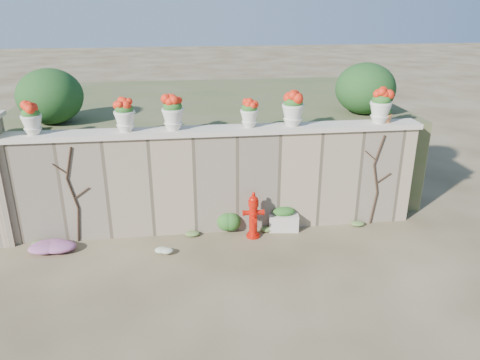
{
  "coord_description": "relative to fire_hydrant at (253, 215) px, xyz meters",
  "views": [
    {
      "loc": [
        -0.64,
        -6.75,
        4.4
      ],
      "look_at": [
        0.43,
        1.4,
        1.18
      ],
      "focal_mm": 35.0,
      "sensor_mm": 36.0,
      "label": 1
    }
  ],
  "objects": [
    {
      "name": "back_shrub_right",
      "position": [
        2.72,
        1.68,
        2.07
      ],
      "size": [
        1.3,
        1.3,
        1.1
      ],
      "primitive_type": "ellipsoid",
      "color": "#143814",
      "rests_on": "raised_fill"
    },
    {
      "name": "wall_cap",
      "position": [
        -0.68,
        0.48,
        1.57
      ],
      "size": [
        8.1,
        0.52,
        0.1
      ],
      "primitive_type": "cube",
      "color": "beige",
      "rests_on": "stone_wall"
    },
    {
      "name": "terracotta_pot",
      "position": [
        2.7,
        0.48,
        1.75
      ],
      "size": [
        0.23,
        0.23,
        0.28
      ],
      "color": "#B46537",
      "rests_on": "wall_cap"
    },
    {
      "name": "urn_pot_1",
      "position": [
        -2.32,
        0.48,
        1.92
      ],
      "size": [
        0.39,
        0.39,
        0.61
      ],
      "color": "beige",
      "rests_on": "wall_cap"
    },
    {
      "name": "raised_fill",
      "position": [
        -0.68,
        3.68,
        0.52
      ],
      "size": [
        9.0,
        6.0,
        2.0
      ],
      "primitive_type": "cube",
      "color": "#384C23",
      "rests_on": "ground"
    },
    {
      "name": "urn_pot_4",
      "position": [
        0.82,
        0.48,
        1.95
      ],
      "size": [
        0.42,
        0.42,
        0.66
      ],
      "color": "beige",
      "rests_on": "wall_cap"
    },
    {
      "name": "back_shrub_left",
      "position": [
        -3.88,
        1.68,
        2.07
      ],
      "size": [
        1.3,
        1.3,
        1.1
      ],
      "primitive_type": "ellipsoid",
      "color": "#143814",
      "rests_on": "raised_fill"
    },
    {
      "name": "vine_left",
      "position": [
        -3.36,
        0.26,
        0.52
      ],
      "size": [
        0.6,
        0.04,
        1.91
      ],
      "color": "black",
      "rests_on": "ground"
    },
    {
      "name": "green_shrub",
      "position": [
        -0.47,
        0.23,
        -0.23
      ],
      "size": [
        0.52,
        0.47,
        0.5
      ],
      "primitive_type": "ellipsoid",
      "color": "#1E5119",
      "rests_on": "ground"
    },
    {
      "name": "ground",
      "position": [
        -0.68,
        -1.32,
        -0.48
      ],
      "size": [
        80.0,
        80.0,
        0.0
      ],
      "primitive_type": "plane",
      "color": "#473B23",
      "rests_on": "ground"
    },
    {
      "name": "stone_wall",
      "position": [
        -0.68,
        0.48,
        0.52
      ],
      "size": [
        8.0,
        0.4,
        2.0
      ],
      "primitive_type": "cube",
      "color": "#998366",
      "rests_on": "ground"
    },
    {
      "name": "white_flowers",
      "position": [
        -1.74,
        -0.41,
        -0.39
      ],
      "size": [
        0.47,
        0.38,
        0.17
      ],
      "primitive_type": "ellipsoid",
      "color": "white",
      "rests_on": "ground"
    },
    {
      "name": "magenta_clump",
      "position": [
        -3.82,
        -0.08,
        -0.36
      ],
      "size": [
        0.87,
        0.58,
        0.23
      ],
      "primitive_type": "ellipsoid",
      "color": "#D129BE",
      "rests_on": "ground"
    },
    {
      "name": "urn_pot_5",
      "position": [
        2.57,
        0.48,
        1.95
      ],
      "size": [
        0.42,
        0.42,
        0.66
      ],
      "color": "beige",
      "rests_on": "wall_cap"
    },
    {
      "name": "planter_box",
      "position": [
        0.66,
        0.23,
        -0.25
      ],
      "size": [
        0.62,
        0.42,
        0.49
      ],
      "rotation": [
        0.0,
        0.0,
        -0.13
      ],
      "color": "beige",
      "rests_on": "ground"
    },
    {
      "name": "urn_pot_0",
      "position": [
        -3.94,
        0.48,
        1.91
      ],
      "size": [
        0.36,
        0.36,
        0.57
      ],
      "color": "beige",
      "rests_on": "wall_cap"
    },
    {
      "name": "urn_pot_3",
      "position": [
        -0.02,
        0.48,
        1.89
      ],
      "size": [
        0.34,
        0.34,
        0.53
      ],
      "color": "beige",
      "rests_on": "wall_cap"
    },
    {
      "name": "fire_hydrant",
      "position": [
        0.0,
        0.0,
        0.0
      ],
      "size": [
        0.4,
        0.29,
        0.94
      ],
      "rotation": [
        0.0,
        0.0,
        -0.03
      ],
      "color": "#B31106",
      "rests_on": "ground"
    },
    {
      "name": "vine_right",
      "position": [
        2.54,
        0.26,
        0.52
      ],
      "size": [
        0.6,
        0.04,
        1.91
      ],
      "color": "black",
      "rests_on": "ground"
    },
    {
      "name": "urn_pot_2",
      "position": [
        -1.45,
        0.48,
        1.94
      ],
      "size": [
        0.41,
        0.41,
        0.64
      ],
      "color": "beige",
      "rests_on": "wall_cap"
    }
  ]
}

